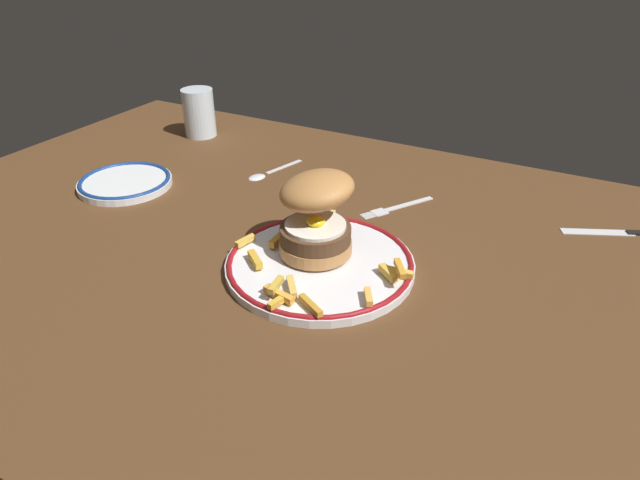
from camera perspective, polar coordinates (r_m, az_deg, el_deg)
The scene contains 9 objects.
ground_plane at distance 82.82cm, azimuth -1.00°, elevation -1.98°, with size 146.14×93.86×4.00cm, color #4F311A.
dinner_plate at distance 76.64cm, azimuth 0.00°, elevation -2.42°, with size 26.47×26.47×1.60cm.
burger at distance 76.01cm, azimuth -0.40°, elevation 2.82°, with size 14.45×14.13×11.76cm.
fries_pile at distance 72.67cm, azimuth -0.78°, elevation -3.15°, with size 25.47×24.51×2.40cm.
water_glass at distance 127.09cm, azimuth -12.45°, elevation 12.50°, with size 6.90×6.90×10.35cm.
side_plate at distance 106.46cm, azimuth -19.63°, elevation 5.69°, with size 16.70×16.70×1.60cm.
fork at distance 93.72cm, azimuth 7.91°, elevation 3.41°, with size 8.89×12.89×0.36cm.
knife at distance 98.00cm, azimuth 29.59°, elevation 0.72°, with size 17.02×8.78×0.70cm.
spoon at distance 105.58cm, azimuth -5.97°, elevation 6.89°, with size 5.28×13.26×0.90cm.
Camera 1 is at (34.02, -60.81, 42.76)cm, focal length 30.74 mm.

